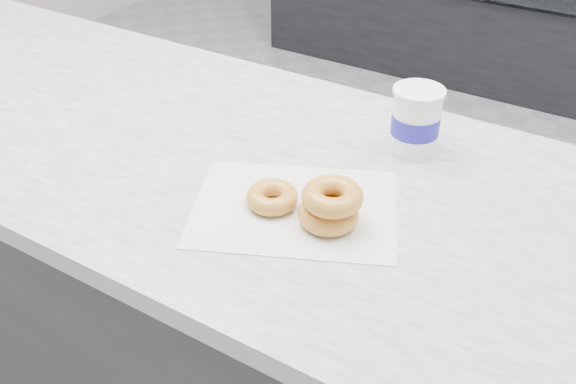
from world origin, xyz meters
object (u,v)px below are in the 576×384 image
Objects in this scene: counter at (161,281)px; donut_stack at (330,205)px; donut_single at (272,197)px; coffee_cup at (416,120)px.

donut_stack is (0.51, -0.10, 0.48)m from counter.
donut_single is 0.11m from donut_stack.
counter is at bearing 165.74° from donut_single.
donut_single is 0.70× the size of coffee_cup.
donut_stack reaches higher than donut_single.
donut_single is 0.33m from coffee_cup.
donut_stack is (0.11, 0.01, 0.02)m from donut_single.
donut_stack is at bearing 3.88° from donut_single.
donut_single reaches higher than counter.
counter is 23.64× the size of donut_stack.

